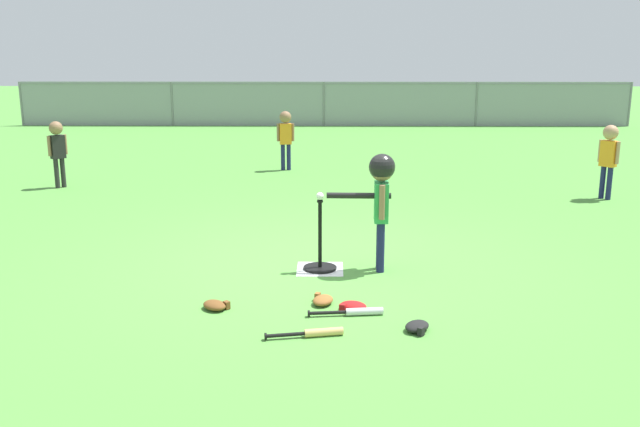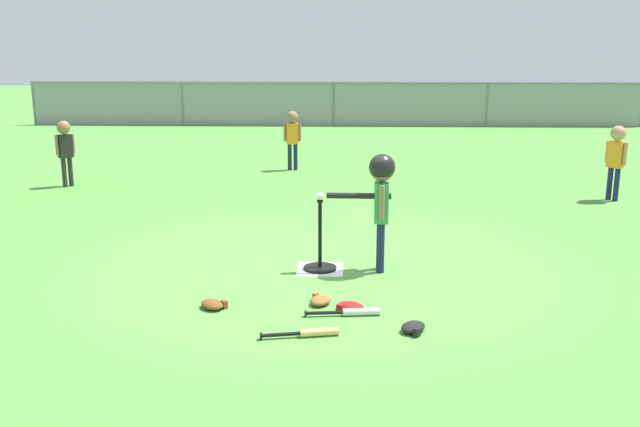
# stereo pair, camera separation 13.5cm
# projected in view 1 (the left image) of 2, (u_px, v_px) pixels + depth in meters

# --- Properties ---
(ground_plane) EXTENTS (60.00, 60.00, 0.00)m
(ground_plane) POSITION_uv_depth(u_px,v_px,m) (315.00, 266.00, 6.77)
(ground_plane) COLOR #51933D
(home_plate) EXTENTS (0.44, 0.44, 0.01)m
(home_plate) POSITION_uv_depth(u_px,v_px,m) (320.00, 269.00, 6.65)
(home_plate) COLOR white
(home_plate) RESTS_ON ground_plane
(batting_tee) EXTENTS (0.32, 0.32, 0.68)m
(batting_tee) POSITION_uv_depth(u_px,v_px,m) (320.00, 259.00, 6.63)
(batting_tee) COLOR black
(batting_tee) RESTS_ON ground_plane
(baseball_on_tee) EXTENTS (0.07, 0.07, 0.07)m
(baseball_on_tee) POSITION_uv_depth(u_px,v_px,m) (320.00, 196.00, 6.49)
(baseball_on_tee) COLOR white
(baseball_on_tee) RESTS_ON batting_tee
(batter_child) EXTENTS (0.63, 0.32, 1.12)m
(batter_child) POSITION_uv_depth(u_px,v_px,m) (381.00, 188.00, 6.44)
(batter_child) COLOR #191E4C
(batter_child) RESTS_ON ground_plane
(fielder_near_right) EXTENTS (0.22, 0.23, 0.99)m
(fielder_near_right) POSITION_uv_depth(u_px,v_px,m) (57.00, 145.00, 10.31)
(fielder_near_right) COLOR #262626
(fielder_near_right) RESTS_ON ground_plane
(fielder_near_left) EXTENTS (0.22, 0.25, 1.03)m
(fielder_near_left) POSITION_uv_depth(u_px,v_px,m) (609.00, 152.00, 9.53)
(fielder_near_left) COLOR #191E4C
(fielder_near_left) RESTS_ON ground_plane
(fielder_deep_center) EXTENTS (0.30, 0.20, 1.00)m
(fielder_deep_center) POSITION_uv_depth(u_px,v_px,m) (286.00, 132.00, 11.77)
(fielder_deep_center) COLOR #191E4C
(fielder_deep_center) RESTS_ON ground_plane
(spare_bat_silver) EXTENTS (0.60, 0.12, 0.06)m
(spare_bat_silver) POSITION_uv_depth(u_px,v_px,m) (356.00, 312.00, 5.52)
(spare_bat_silver) COLOR silver
(spare_bat_silver) RESTS_ON ground_plane
(spare_bat_wood) EXTENTS (0.58, 0.16, 0.06)m
(spare_bat_wood) POSITION_uv_depth(u_px,v_px,m) (315.00, 333.00, 5.11)
(spare_bat_wood) COLOR #DBB266
(spare_bat_wood) RESTS_ON ground_plane
(glove_by_plate) EXTENTS (0.26, 0.23, 0.07)m
(glove_by_plate) POSITION_uv_depth(u_px,v_px,m) (353.00, 306.00, 5.62)
(glove_by_plate) COLOR #B21919
(glove_by_plate) RESTS_ON ground_plane
(glove_near_bats) EXTENTS (0.27, 0.27, 0.07)m
(glove_near_bats) POSITION_uv_depth(u_px,v_px,m) (215.00, 305.00, 5.64)
(glove_near_bats) COLOR brown
(glove_near_bats) RESTS_ON ground_plane
(glove_tossed_aside) EXTENTS (0.26, 0.27, 0.07)m
(glove_tossed_aside) POSITION_uv_depth(u_px,v_px,m) (417.00, 326.00, 5.22)
(glove_tossed_aside) COLOR black
(glove_tossed_aside) RESTS_ON ground_plane
(glove_outfield_drop) EXTENTS (0.22, 0.26, 0.07)m
(glove_outfield_drop) POSITION_uv_depth(u_px,v_px,m) (323.00, 300.00, 5.76)
(glove_outfield_drop) COLOR brown
(glove_outfield_drop) RESTS_ON ground_plane
(outfield_fence) EXTENTS (16.06, 0.06, 1.15)m
(outfield_fence) POSITION_uv_depth(u_px,v_px,m) (324.00, 102.00, 18.26)
(outfield_fence) COLOR slate
(outfield_fence) RESTS_ON ground_plane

